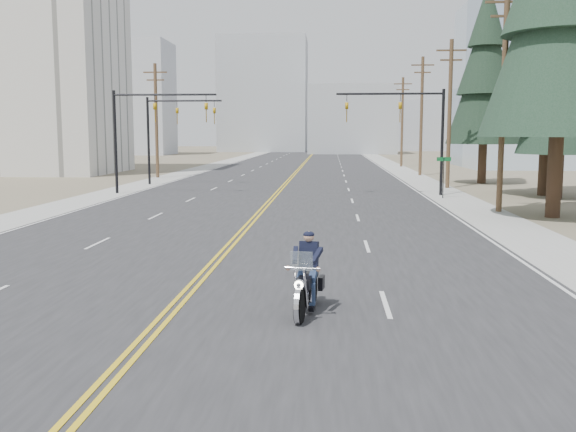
# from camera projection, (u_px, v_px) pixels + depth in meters

# --- Properties ---
(ground_plane) EXTENTS (400.00, 400.00, 0.00)m
(ground_plane) POSITION_uv_depth(u_px,v_px,m) (129.00, 358.00, 11.74)
(ground_plane) COLOR #776D56
(ground_plane) RESTS_ON ground
(road) EXTENTS (20.00, 200.00, 0.01)m
(road) POSITION_uv_depth(u_px,v_px,m) (301.00, 166.00, 81.02)
(road) COLOR #303033
(road) RESTS_ON ground
(sidewalk_left) EXTENTS (3.00, 200.00, 0.01)m
(sidewalk_left) POSITION_uv_depth(u_px,v_px,m) (212.00, 166.00, 81.77)
(sidewalk_left) COLOR #A5A5A0
(sidewalk_left) RESTS_ON ground
(sidewalk_right) EXTENTS (3.00, 200.00, 0.01)m
(sidewalk_right) POSITION_uv_depth(u_px,v_px,m) (393.00, 167.00, 80.27)
(sidewalk_right) COLOR #A5A5A0
(sidewalk_right) RESTS_ON ground
(traffic_mast_left) EXTENTS (7.10, 0.26, 7.00)m
(traffic_mast_left) POSITION_uv_depth(u_px,v_px,m) (144.00, 121.00, 43.37)
(traffic_mast_left) COLOR black
(traffic_mast_left) RESTS_ON ground
(traffic_mast_right) EXTENTS (7.10, 0.26, 7.00)m
(traffic_mast_right) POSITION_uv_depth(u_px,v_px,m) (412.00, 121.00, 42.20)
(traffic_mast_right) COLOR black
(traffic_mast_right) RESTS_ON ground
(traffic_mast_far) EXTENTS (6.10, 0.26, 7.00)m
(traffic_mast_far) POSITION_uv_depth(u_px,v_px,m) (169.00, 124.00, 51.32)
(traffic_mast_far) COLOR black
(traffic_mast_far) RESTS_ON ground
(street_sign) EXTENTS (0.90, 0.06, 2.62)m
(street_sign) POSITION_uv_depth(u_px,v_px,m) (444.00, 170.00, 40.50)
(street_sign) COLOR black
(street_sign) RESTS_ON ground
(utility_pole_b) EXTENTS (2.20, 0.30, 11.50)m
(utility_pole_b) POSITION_uv_depth(u_px,v_px,m) (503.00, 97.00, 32.93)
(utility_pole_b) COLOR brown
(utility_pole_b) RESTS_ON ground
(utility_pole_c) EXTENTS (2.20, 0.30, 11.00)m
(utility_pole_c) POSITION_uv_depth(u_px,v_px,m) (450.00, 112.00, 47.80)
(utility_pole_c) COLOR brown
(utility_pole_c) RESTS_ON ground
(utility_pole_d) EXTENTS (2.20, 0.30, 11.50)m
(utility_pole_d) POSITION_uv_depth(u_px,v_px,m) (421.00, 114.00, 62.62)
(utility_pole_d) COLOR brown
(utility_pole_d) RESTS_ON ground
(utility_pole_e) EXTENTS (2.20, 0.30, 11.00)m
(utility_pole_e) POSITION_uv_depth(u_px,v_px,m) (402.00, 120.00, 79.47)
(utility_pole_e) COLOR brown
(utility_pole_e) RESTS_ON ground
(utility_pole_left) EXTENTS (2.20, 0.30, 10.50)m
(utility_pole_left) POSITION_uv_depth(u_px,v_px,m) (156.00, 119.00, 59.37)
(utility_pole_left) COLOR brown
(utility_pole_left) RESTS_ON ground
(apartment_block) EXTENTS (18.00, 14.00, 30.00)m
(apartment_block) POSITION_uv_depth(u_px,v_px,m) (24.00, 27.00, 66.10)
(apartment_block) COLOR silver
(apartment_block) RESTS_ON ground
(glass_building) EXTENTS (24.00, 16.00, 20.00)m
(glass_building) POSITION_uv_depth(u_px,v_px,m) (565.00, 85.00, 77.66)
(glass_building) COLOR #9EB5CC
(glass_building) RESTS_ON ground
(haze_bldg_a) EXTENTS (14.00, 12.00, 22.00)m
(haze_bldg_a) POSITION_uv_depth(u_px,v_px,m) (135.00, 99.00, 126.44)
(haze_bldg_a) COLOR #B7BCC6
(haze_bldg_a) RESTS_ON ground
(haze_bldg_b) EXTENTS (18.00, 14.00, 14.00)m
(haze_bldg_b) POSITION_uv_depth(u_px,v_px,m) (352.00, 120.00, 134.04)
(haze_bldg_b) COLOR #ADB2B7
(haze_bldg_b) RESTS_ON ground
(haze_bldg_c) EXTENTS (16.00, 12.00, 18.00)m
(haze_bldg_c) POSITION_uv_depth(u_px,v_px,m) (530.00, 107.00, 116.85)
(haze_bldg_c) COLOR #B7BCC6
(haze_bldg_c) RESTS_ON ground
(haze_bldg_d) EXTENTS (20.00, 15.00, 26.00)m
(haze_bldg_d) POSITION_uv_depth(u_px,v_px,m) (264.00, 95.00, 149.43)
(haze_bldg_d) COLOR #ADB2B7
(haze_bldg_d) RESTS_ON ground
(haze_bldg_e) EXTENTS (14.00, 14.00, 12.00)m
(haze_bldg_e) POSITION_uv_depth(u_px,v_px,m) (417.00, 126.00, 157.80)
(haze_bldg_e) COLOR #B7BCC6
(haze_bldg_e) RESTS_ON ground
(haze_bldg_f) EXTENTS (12.00, 12.00, 16.00)m
(haze_bldg_f) POSITION_uv_depth(u_px,v_px,m) (90.00, 116.00, 142.65)
(haze_bldg_f) COLOR #ADB2B7
(haze_bldg_f) RESTS_ON ground
(motorcyclist) EXTENTS (1.32, 2.49, 1.85)m
(motorcyclist) POSITION_uv_depth(u_px,v_px,m) (306.00, 273.00, 14.59)
(motorcyclist) COLOR black
(motorcyclist) RESTS_ON ground
(conifer_mid) EXTENTS (5.32, 5.32, 14.18)m
(conifer_mid) POSITION_uv_depth(u_px,v_px,m) (563.00, 68.00, 39.74)
(conifer_mid) COLOR #382619
(conifer_mid) RESTS_ON ground
(conifer_tall) EXTENTS (7.30, 7.30, 20.29)m
(conifer_tall) POSITION_uv_depth(u_px,v_px,m) (552.00, 16.00, 41.32)
(conifer_tall) COLOR #382619
(conifer_tall) RESTS_ON ground
(conifer_far) EXTENTS (6.10, 6.10, 16.34)m
(conifer_far) POSITION_uv_depth(u_px,v_px,m) (486.00, 68.00, 52.20)
(conifer_far) COLOR #382619
(conifer_far) RESTS_ON ground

